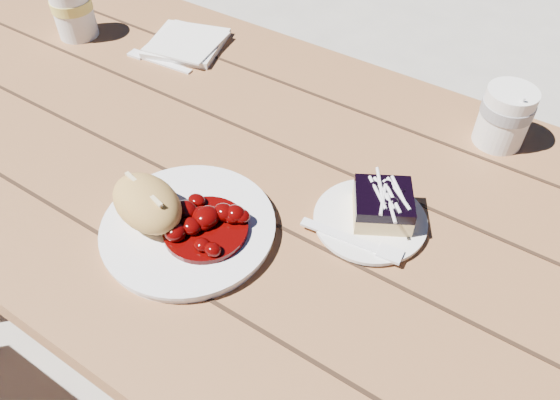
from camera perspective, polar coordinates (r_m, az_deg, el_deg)
The scene contains 12 objects.
ground at distance 1.51m, azimuth -0.04°, elevation -18.93°, with size 60.00×60.00×0.00m, color #ACA69B.
picnic_table at distance 1.01m, azimuth -0.06°, elevation -4.72°, with size 2.00×1.55×0.75m.
main_plate at distance 0.82m, azimuth -9.53°, elevation -2.96°, with size 0.25×0.25×0.02m, color white.
goulash_stew at distance 0.79m, azimuth -7.89°, elevation -2.28°, with size 0.12×0.12×0.04m, color #4B0302, non-canonical shape.
bread_roll at distance 0.81m, azimuth -13.73°, elevation -0.30°, with size 0.13×0.08×0.07m, color tan.
dessert_plate at distance 0.84m, azimuth 9.37°, elevation -2.17°, with size 0.17×0.17×0.01m, color white.
blueberry_cake at distance 0.82m, azimuth 10.69°, elevation -0.48°, with size 0.11×0.11×0.05m.
fork_dessert at distance 0.80m, azimuth 6.38°, elevation -3.69°, with size 0.03×0.16×0.01m, color white, non-canonical shape.
coffee_cup at distance 1.01m, azimuth 22.42°, elevation 8.05°, with size 0.08×0.08×0.11m, color white.
napkin_stack at distance 1.24m, azimuth -9.72°, elevation 15.81°, with size 0.15×0.15×0.01m, color white.
fork_table at distance 1.19m, azimuth -11.87°, elevation 13.76°, with size 0.03×0.16×0.01m, color white, non-canonical shape.
second_cup at distance 1.32m, azimuth -20.77°, elevation 17.83°, with size 0.08×0.08×0.11m, color white.
Camera 1 is at (0.35, -0.53, 1.37)m, focal length 35.00 mm.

